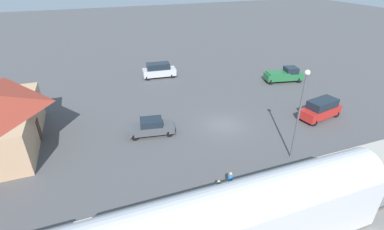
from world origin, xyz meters
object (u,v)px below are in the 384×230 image
(pedestrian_waiting_far, at_px, (219,188))
(pickup_green, at_px, (284,75))
(suv_silver, at_px, (159,70))
(suv_red, at_px, (321,109))
(light_pole_near_platform, at_px, (301,106))
(pedestrian_on_platform, at_px, (230,180))
(sedan_charcoal, at_px, (151,127))

(pedestrian_waiting_far, xyz_separation_m, pickup_green, (18.29, -19.27, -0.25))
(pickup_green, bearing_deg, suv_silver, 64.13)
(suv_red, bearing_deg, pedestrian_waiting_far, 115.05)
(suv_silver, xyz_separation_m, pickup_green, (-8.12, -16.74, -0.12))
(light_pole_near_platform, bearing_deg, pickup_green, -34.66)
(suv_silver, relative_size, pickup_green, 0.89)
(pedestrian_waiting_far, distance_m, pickup_green, 26.57)
(suv_red, bearing_deg, pickup_green, -16.58)
(pedestrian_on_platform, relative_size, light_pole_near_platform, 0.21)
(suv_red, bearing_deg, suv_silver, 35.60)
(pedestrian_waiting_far, bearing_deg, pedestrian_on_platform, -67.99)
(sedan_charcoal, relative_size, light_pole_near_platform, 0.58)
(pedestrian_on_platform, xyz_separation_m, light_pole_near_platform, (2.19, -7.30, 3.83))
(sedan_charcoal, distance_m, pickup_green, 22.89)
(pedestrian_on_platform, height_order, pedestrian_waiting_far, same)
(pedestrian_on_platform, xyz_separation_m, sedan_charcoal, (10.28, 3.51, -0.40))
(sedan_charcoal, distance_m, light_pole_near_platform, 14.15)
(light_pole_near_platform, bearing_deg, sedan_charcoal, 53.20)
(suv_silver, bearing_deg, pedestrian_on_platform, 177.00)
(pedestrian_on_platform, height_order, suv_red, suv_red)
(pedestrian_waiting_far, bearing_deg, pickup_green, -46.50)
(pedestrian_waiting_far, height_order, light_pole_near_platform, light_pole_near_platform)
(suv_red, height_order, light_pole_near_platform, light_pole_near_platform)
(pedestrian_on_platform, relative_size, sedan_charcoal, 0.36)
(pedestrian_waiting_far, relative_size, light_pole_near_platform, 0.21)
(suv_red, relative_size, pickup_green, 0.91)
(suv_red, bearing_deg, sedan_charcoal, 79.99)
(pedestrian_on_platform, bearing_deg, suv_red, -64.72)
(suv_silver, distance_m, pickup_green, 18.61)
(pedestrian_waiting_far, distance_m, suv_red, 17.73)
(pedestrian_on_platform, relative_size, suv_silver, 0.34)
(suv_red, xyz_separation_m, pickup_green, (10.78, -3.21, -0.12))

